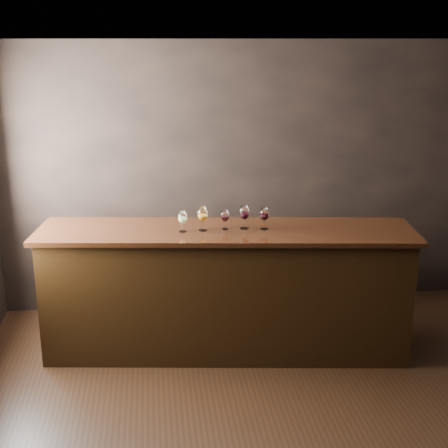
{
  "coord_description": "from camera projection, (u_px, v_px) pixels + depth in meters",
  "views": [
    {
      "loc": [
        -0.92,
        -4.1,
        2.81
      ],
      "look_at": [
        -0.29,
        1.13,
        1.23
      ],
      "focal_mm": 50.0,
      "sensor_mm": 36.0,
      "label": 1
    }
  ],
  "objects": [
    {
      "name": "ground",
      "position": [
        279.0,
        417.0,
        4.82
      ],
      "size": [
        5.0,
        5.0,
        0.0
      ],
      "primitive_type": "plane",
      "color": "black",
      "rests_on": "ground"
    },
    {
      "name": "glass_red_c",
      "position": [
        264.0,
        215.0,
        5.49
      ],
      "size": [
        0.08,
        0.08,
        0.2
      ],
      "color": "white",
      "rests_on": "bar_top"
    },
    {
      "name": "glass_amber",
      "position": [
        203.0,
        215.0,
        5.45
      ],
      "size": [
        0.09,
        0.09,
        0.21
      ],
      "color": "white",
      "rests_on": "bar_top"
    },
    {
      "name": "bar_counter",
      "position": [
        226.0,
        293.0,
        5.7
      ],
      "size": [
        3.31,
        1.1,
        1.14
      ],
      "primitive_type": "cube",
      "rotation": [
        0.0,
        0.0,
        -0.12
      ],
      "color": "black",
      "rests_on": "ground"
    },
    {
      "name": "glass_white",
      "position": [
        182.0,
        218.0,
        5.42
      ],
      "size": [
        0.08,
        0.08,
        0.19
      ],
      "color": "white",
      "rests_on": "bar_top"
    },
    {
      "name": "bar_top",
      "position": [
        226.0,
        232.0,
        5.53
      ],
      "size": [
        3.43,
        1.19,
        0.04
      ],
      "primitive_type": "cube",
      "rotation": [
        0.0,
        0.0,
        -0.12
      ],
      "color": "black",
      "rests_on": "bar_counter"
    },
    {
      "name": "back_bar_shelf",
      "position": [
        212.0,
        273.0,
        6.59
      ],
      "size": [
        2.35,
        0.4,
        0.85
      ],
      "primitive_type": "cube",
      "color": "black",
      "rests_on": "ground"
    },
    {
      "name": "glass_red_a",
      "position": [
        225.0,
        216.0,
        5.5
      ],
      "size": [
        0.07,
        0.07,
        0.18
      ],
      "color": "white",
      "rests_on": "bar_top"
    },
    {
      "name": "room_shell",
      "position": [
        249.0,
        186.0,
        4.38
      ],
      "size": [
        5.02,
        4.52,
        2.81
      ],
      "color": "black",
      "rests_on": "ground"
    },
    {
      "name": "glass_red_b",
      "position": [
        244.0,
        213.0,
        5.51
      ],
      "size": [
        0.09,
        0.09,
        0.21
      ],
      "color": "white",
      "rests_on": "bar_top"
    }
  ]
}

